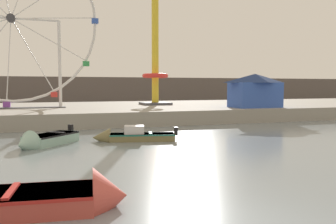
# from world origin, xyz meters

# --- Properties ---
(quay_promenade) EXTENTS (110.00, 18.91, 1.12)m
(quay_promenade) POSITION_xyz_m (0.00, 27.80, 0.56)
(quay_promenade) COLOR gray
(quay_promenade) RESTS_ON ground_plane
(distant_town_skyline) EXTENTS (140.00, 3.00, 4.40)m
(distant_town_skyline) POSITION_xyz_m (0.00, 48.50, 2.20)
(distant_town_skyline) COLOR #564C47
(distant_town_skyline) RESTS_ON ground_plane
(motorboat_faded_red) EXTENTS (4.15, 1.97, 1.48)m
(motorboat_faded_red) POSITION_xyz_m (-3.46, 2.33, 0.27)
(motorboat_faded_red) COLOR #B24238
(motorboat_faded_red) RESTS_ON ground_plane
(motorboat_olive_wood) EXTENTS (4.73, 2.12, 1.17)m
(motorboat_olive_wood) POSITION_xyz_m (0.46, 12.48, 0.26)
(motorboat_olive_wood) COLOR olive
(motorboat_olive_wood) RESTS_ON ground_plane
(motorboat_seafoam) EXTENTS (3.42, 3.64, 1.23)m
(motorboat_seafoam) POSITION_xyz_m (-3.99, 12.23, 0.29)
(motorboat_seafoam) COLOR #93BCAD
(motorboat_seafoam) RESTS_ON ground_plane
(ferris_wheel_white_frame) EXTENTS (14.33, 1.20, 14.66)m
(ferris_wheel_white_frame) POSITION_xyz_m (-6.48, 26.12, 8.48)
(ferris_wheel_white_frame) COLOR silver
(ferris_wheel_white_frame) RESTS_ON quay_promenade
(drop_tower_yellow_tower) EXTENTS (2.80, 2.80, 12.46)m
(drop_tower_yellow_tower) POSITION_xyz_m (6.71, 28.05, 5.64)
(drop_tower_yellow_tower) COLOR gold
(drop_tower_yellow_tower) RESTS_ON quay_promenade
(carnival_booth_blue_tent) EXTENTS (4.72, 2.95, 2.99)m
(carnival_booth_blue_tent) POSITION_xyz_m (13.81, 20.76, 2.68)
(carnival_booth_blue_tent) COLOR #3356B7
(carnival_booth_blue_tent) RESTS_ON quay_promenade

